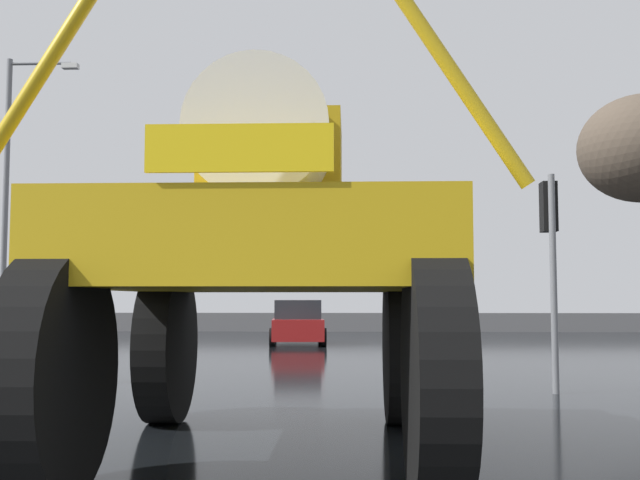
# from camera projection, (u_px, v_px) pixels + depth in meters

# --- Properties ---
(ground_plane) EXTENTS (120.00, 120.00, 0.00)m
(ground_plane) POSITION_uv_depth(u_px,v_px,m) (278.00, 360.00, 19.65)
(ground_plane) COLOR black
(oversize_sprayer) EXTENTS (4.42, 5.61, 4.41)m
(oversize_sprayer) POSITION_uv_depth(u_px,v_px,m) (269.00, 259.00, 7.88)
(oversize_sprayer) COLOR black
(oversize_sprayer) RESTS_ON ground
(sedan_ahead) EXTENTS (2.14, 4.22, 1.52)m
(sedan_ahead) POSITION_uv_depth(u_px,v_px,m) (298.00, 323.00, 26.93)
(sedan_ahead) COLOR maroon
(sedan_ahead) RESTS_ON ground
(traffic_signal_near_right) EXTENTS (0.24, 0.54, 3.59)m
(traffic_signal_near_right) POSITION_uv_depth(u_px,v_px,m) (550.00, 234.00, 12.96)
(traffic_signal_near_right) COLOR slate
(traffic_signal_near_right) RESTS_ON ground
(streetlight_far_left) EXTENTS (2.29, 0.24, 9.13)m
(streetlight_far_left) POSITION_uv_depth(u_px,v_px,m) (11.00, 186.00, 24.33)
(streetlight_far_left) COLOR slate
(streetlight_far_left) RESTS_ON ground
(roadside_barrier) EXTENTS (31.69, 0.24, 0.90)m
(roadside_barrier) POSITION_uv_depth(u_px,v_px,m) (315.00, 322.00, 37.72)
(roadside_barrier) COLOR #59595B
(roadside_barrier) RESTS_ON ground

